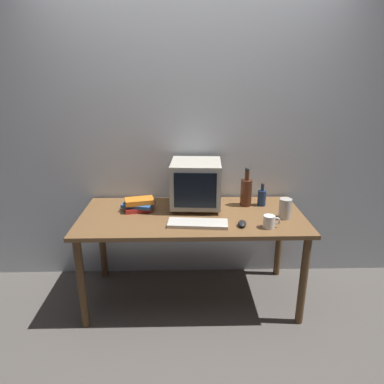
# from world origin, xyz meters

# --- Properties ---
(ground_plane) EXTENTS (6.00, 6.00, 0.00)m
(ground_plane) POSITION_xyz_m (0.00, 0.00, 0.00)
(ground_plane) COLOR #56514C
(back_wall) EXTENTS (4.00, 0.08, 2.50)m
(back_wall) POSITION_xyz_m (0.00, 0.45, 1.25)
(back_wall) COLOR silver
(back_wall) RESTS_ON ground
(desk) EXTENTS (1.68, 0.77, 0.73)m
(desk) POSITION_xyz_m (0.00, 0.00, 0.65)
(desk) COLOR brown
(desk) RESTS_ON ground
(crt_monitor) EXTENTS (0.40, 0.41, 0.37)m
(crt_monitor) POSITION_xyz_m (0.03, 0.16, 0.92)
(crt_monitor) COLOR #B2AD9E
(crt_monitor) RESTS_ON desk
(keyboard) EXTENTS (0.43, 0.19, 0.02)m
(keyboard) POSITION_xyz_m (0.04, -0.19, 0.74)
(keyboard) COLOR beige
(keyboard) RESTS_ON desk
(computer_mouse) EXTENTS (0.08, 0.11, 0.04)m
(computer_mouse) POSITION_xyz_m (0.35, -0.22, 0.75)
(computer_mouse) COLOR black
(computer_mouse) RESTS_ON desk
(bottle_tall) EXTENTS (0.09, 0.09, 0.32)m
(bottle_tall) POSITION_xyz_m (0.44, 0.19, 0.85)
(bottle_tall) COLOR #472314
(bottle_tall) RESTS_ON desk
(bottle_short) EXTENTS (0.07, 0.07, 0.19)m
(bottle_short) POSITION_xyz_m (0.57, 0.18, 0.80)
(bottle_short) COLOR navy
(bottle_short) RESTS_ON desk
(book_stack) EXTENTS (0.26, 0.20, 0.10)m
(book_stack) POSITION_xyz_m (-0.41, 0.10, 0.78)
(book_stack) COLOR red
(book_stack) RESTS_ON desk
(mug) EXTENTS (0.12, 0.08, 0.09)m
(mug) POSITION_xyz_m (0.53, -0.25, 0.78)
(mug) COLOR white
(mug) RESTS_ON desk
(metal_canister) EXTENTS (0.09, 0.09, 0.15)m
(metal_canister) POSITION_xyz_m (0.68, -0.08, 0.81)
(metal_canister) COLOR #B7B2A8
(metal_canister) RESTS_ON desk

